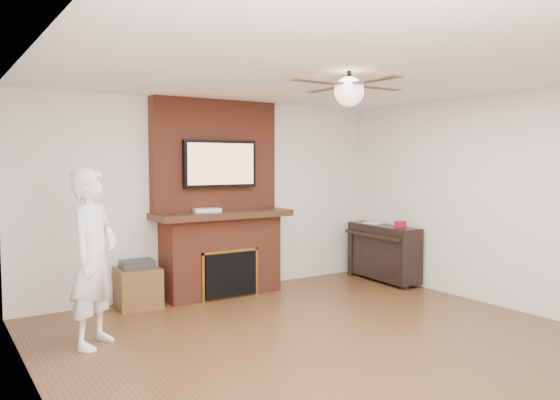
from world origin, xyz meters
TOP-DOWN VIEW (x-y plane):
  - room_shell at (0.00, 0.00)m, footprint 5.36×5.86m
  - fireplace at (0.00, 2.55)m, footprint 1.78×0.64m
  - tv at (0.00, 2.50)m, footprint 1.00×0.08m
  - ceiling_fan at (-0.00, 0.00)m, footprint 1.21×1.21m
  - person at (-1.87, 1.38)m, footprint 0.71×0.71m
  - side_table at (-1.10, 2.48)m, footprint 0.52×0.52m
  - piano at (2.30, 1.95)m, footprint 0.54×1.25m
  - cable_box at (-0.22, 2.45)m, footprint 0.36×0.24m
  - candle_orange at (-0.20, 2.39)m, footprint 0.07×0.07m
  - candle_green at (0.00, 2.36)m, footprint 0.07×0.07m
  - candle_cream at (0.03, 2.32)m, footprint 0.08×0.08m
  - candle_blue at (0.15, 2.37)m, footprint 0.06×0.06m
  - candle_blue_extra at (0.25, 2.37)m, footprint 0.06×0.06m

SIDE VIEW (x-z plane):
  - candle_blue at x=0.15m, z-range 0.00..0.08m
  - candle_blue_extra at x=0.25m, z-range 0.00..0.08m
  - candle_green at x=0.00m, z-range 0.00..0.09m
  - candle_orange at x=-0.20m, z-range 0.00..0.12m
  - candle_cream at x=0.03m, z-range 0.00..0.12m
  - side_table at x=-1.10m, z-range -0.02..0.53m
  - piano at x=2.30m, z-range -0.02..0.88m
  - person at x=-1.87m, z-range 0.00..1.65m
  - fireplace at x=0.00m, z-range -0.25..2.25m
  - cable_box at x=-0.22m, z-range 1.08..1.13m
  - room_shell at x=0.00m, z-range -0.18..2.68m
  - tv at x=0.00m, z-range 1.38..1.98m
  - ceiling_fan at x=0.00m, z-range 2.18..2.49m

